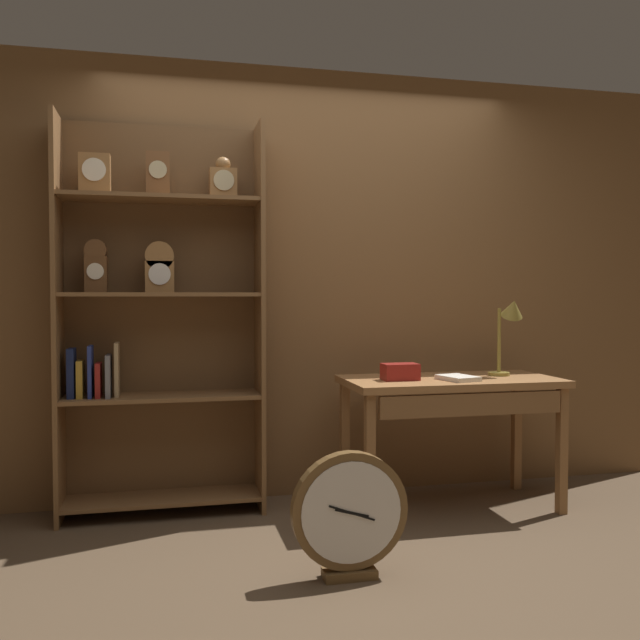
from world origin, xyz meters
TOP-DOWN VIEW (x-y plane):
  - ground_plane at (0.00, 0.00)m, footprint 10.00×10.00m
  - back_wood_panel at (0.00, 1.32)m, footprint 4.80×0.05m
  - bookshelf at (-0.91, 1.14)m, footprint 1.12×0.32m
  - workbench at (0.73, 0.82)m, footprint 1.22×0.60m
  - desk_lamp at (1.11, 0.86)m, footprint 0.20×0.20m
  - toolbox_small at (0.42, 0.82)m, footprint 0.20×0.12m
  - open_repair_manual at (0.73, 0.74)m, footprint 0.21×0.25m
  - round_clock_large at (-0.10, 0.02)m, footprint 0.51×0.11m

SIDE VIEW (x-z plane):
  - ground_plane at x=0.00m, z-range 0.00..0.00m
  - round_clock_large at x=-0.10m, z-range 0.00..0.56m
  - workbench at x=0.73m, z-range 0.28..1.03m
  - open_repair_manual at x=0.73m, z-range 0.75..0.78m
  - toolbox_small at x=0.42m, z-range 0.75..0.84m
  - desk_lamp at x=1.11m, z-range 0.84..1.31m
  - bookshelf at x=-0.91m, z-range 0.03..2.22m
  - back_wood_panel at x=0.00m, z-range 0.00..2.60m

